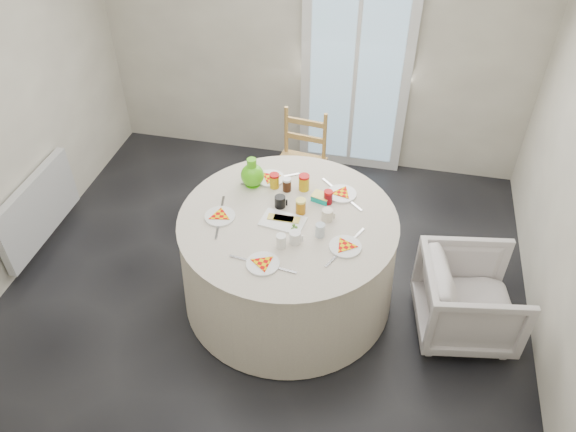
% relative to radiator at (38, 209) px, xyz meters
% --- Properties ---
extents(floor, '(4.00, 4.00, 0.00)m').
position_rel_radiator_xyz_m(floor, '(1.94, -0.20, -0.38)').
color(floor, black).
rests_on(floor, ground).
extents(wall_back, '(4.00, 0.02, 2.60)m').
position_rel_radiator_xyz_m(wall_back, '(1.94, 1.80, 0.92)').
color(wall_back, '#BCB5A3').
rests_on(wall_back, floor).
extents(glass_door, '(1.00, 0.08, 2.10)m').
position_rel_radiator_xyz_m(glass_door, '(2.34, 1.75, 0.67)').
color(glass_door, silver).
rests_on(glass_door, floor).
extents(radiator, '(0.07, 1.00, 0.55)m').
position_rel_radiator_xyz_m(radiator, '(0.00, 0.00, 0.00)').
color(radiator, silver).
rests_on(radiator, floor).
extents(table, '(1.59, 1.59, 0.80)m').
position_rel_radiator_xyz_m(table, '(2.12, -0.12, -0.01)').
color(table, beige).
rests_on(table, floor).
extents(wooden_chair, '(0.46, 0.44, 0.92)m').
position_rel_radiator_xyz_m(wooden_chair, '(1.98, 0.96, 0.09)').
color(wooden_chair, '#A97C4B').
rests_on(wooden_chair, floor).
extents(armchair, '(0.72, 0.76, 0.68)m').
position_rel_radiator_xyz_m(armchair, '(3.44, -0.16, 0.01)').
color(armchair, beige).
rests_on(armchair, floor).
extents(place_settings, '(1.45, 1.45, 0.02)m').
position_rel_radiator_xyz_m(place_settings, '(2.12, -0.12, 0.39)').
color(place_settings, white).
rests_on(place_settings, table).
extents(jar_cluster, '(0.49, 0.27, 0.14)m').
position_rel_radiator_xyz_m(jar_cluster, '(2.14, 0.16, 0.44)').
color(jar_cluster, brown).
rests_on(jar_cluster, table).
extents(butter_tub, '(0.15, 0.13, 0.05)m').
position_rel_radiator_xyz_m(butter_tub, '(2.31, 0.13, 0.41)').
color(butter_tub, '#079689').
rests_on(butter_tub, table).
extents(green_pitcher, '(0.20, 0.20, 0.22)m').
position_rel_radiator_xyz_m(green_pitcher, '(1.78, 0.21, 0.49)').
color(green_pitcher, '#4AC212').
rests_on(green_pitcher, table).
extents(cheese_platter, '(0.32, 0.23, 0.04)m').
position_rel_radiator_xyz_m(cheese_platter, '(2.09, -0.16, 0.39)').
color(cheese_platter, silver).
rests_on(cheese_platter, table).
extents(mugs_glasses, '(0.67, 0.67, 0.11)m').
position_rel_radiator_xyz_m(mugs_glasses, '(2.22, -0.12, 0.43)').
color(mugs_glasses, gray).
rests_on(mugs_glasses, table).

